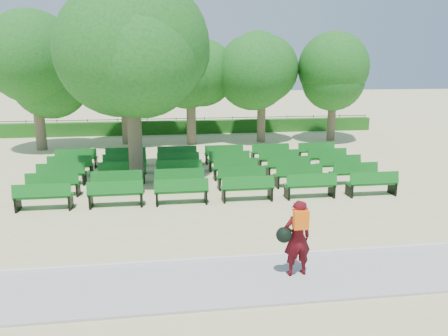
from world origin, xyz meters
name	(u,v)px	position (x,y,z in m)	size (l,w,h in m)	color
ground	(216,190)	(0.00, 0.00, 0.00)	(120.00, 120.00, 0.00)	#C5BB83
paving	(256,280)	(0.00, -7.40, 0.03)	(30.00, 2.20, 0.06)	#A3A39F
curb	(246,257)	(0.00, -6.25, 0.05)	(30.00, 0.12, 0.10)	silver
hedge	(191,127)	(0.00, 14.00, 0.45)	(26.00, 0.70, 0.90)	#1B5515
fence	(191,132)	(0.00, 14.40, 0.00)	(26.00, 0.10, 1.02)	black
tree_line	(196,144)	(0.00, 10.00, 0.00)	(21.80, 6.80, 7.04)	#1B5D1B
bench_array	(207,178)	(-0.19, 1.50, 0.10)	(1.89, 0.66, 1.18)	#105F19
tree_among	(131,66)	(-3.07, 1.22, 4.70)	(5.34, 5.34, 7.12)	brown
person	(296,237)	(0.94, -7.32, 0.98)	(0.86, 0.54, 1.79)	#45090F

